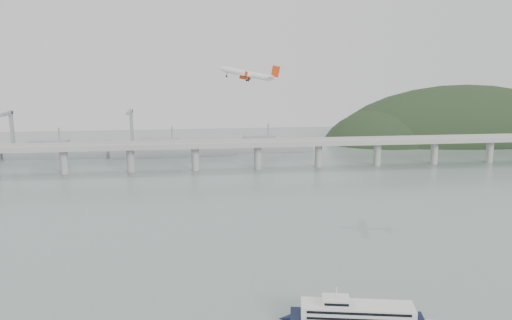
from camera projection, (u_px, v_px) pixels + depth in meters
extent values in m
plane|color=slate|center=(273.00, 271.00, 205.53)|extent=(900.00, 900.00, 0.00)
cube|color=#989895|center=(233.00, 145.00, 396.24)|extent=(800.00, 22.00, 2.20)
cube|color=#989895|center=(234.00, 144.00, 385.64)|extent=(800.00, 0.60, 1.80)
cube|color=#989895|center=(232.00, 140.00, 406.07)|extent=(800.00, 0.60, 1.80)
cylinder|color=#989895|center=(64.00, 162.00, 382.09)|extent=(6.00, 6.00, 21.00)
cylinder|color=#989895|center=(131.00, 160.00, 388.32)|extent=(6.00, 6.00, 21.00)
cylinder|color=#989895|center=(195.00, 158.00, 394.55)|extent=(6.00, 6.00, 21.00)
cylinder|color=#989895|center=(258.00, 157.00, 400.77)|extent=(6.00, 6.00, 21.00)
cylinder|color=#989895|center=(318.00, 155.00, 407.00)|extent=(6.00, 6.00, 21.00)
cylinder|color=#989895|center=(377.00, 154.00, 413.23)|extent=(6.00, 6.00, 21.00)
cylinder|color=#989895|center=(434.00, 153.00, 419.46)|extent=(6.00, 6.00, 21.00)
cylinder|color=#989895|center=(490.00, 151.00, 425.68)|extent=(6.00, 6.00, 21.00)
ellipsoid|color=black|center=(462.00, 154.00, 563.75)|extent=(320.00, 150.00, 156.00)
ellipsoid|color=black|center=(385.00, 152.00, 541.02)|extent=(140.00, 110.00, 96.00)
cube|color=gray|center=(61.00, 153.00, 448.78)|extent=(95.67, 20.15, 8.00)
cube|color=gray|center=(49.00, 144.00, 446.04)|extent=(33.90, 15.02, 8.00)
cylinder|color=gray|center=(59.00, 135.00, 445.67)|extent=(1.60, 1.60, 14.00)
cube|color=gray|center=(173.00, 151.00, 456.37)|extent=(110.55, 21.43, 8.00)
cube|color=gray|center=(160.00, 143.00, 453.44)|extent=(39.01, 16.73, 8.00)
cylinder|color=gray|center=(172.00, 134.00, 453.26)|extent=(1.60, 1.60, 14.00)
cube|color=gray|center=(268.00, 147.00, 477.31)|extent=(85.00, 13.60, 8.00)
cube|color=gray|center=(259.00, 139.00, 474.69)|extent=(29.75, 11.90, 8.00)
cylinder|color=gray|center=(268.00, 131.00, 474.20)|extent=(1.60, 1.60, 14.00)
cube|color=gray|center=(12.00, 132.00, 468.63)|extent=(3.00, 3.00, 40.00)
cube|color=gray|center=(7.00, 114.00, 455.40)|extent=(3.00, 28.00, 3.00)
cube|color=gray|center=(132.00, 130.00, 482.33)|extent=(3.00, 3.00, 40.00)
cube|color=gray|center=(130.00, 112.00, 469.10)|extent=(3.00, 28.00, 3.00)
cone|color=black|center=(285.00, 319.00, 164.14)|extent=(4.94, 4.27, 3.46)
cube|color=silver|center=(357.00, 311.00, 161.59)|extent=(37.31, 15.88, 4.32)
cube|color=black|center=(359.00, 314.00, 157.11)|extent=(32.19, 6.84, 0.86)
cube|color=black|center=(359.00, 320.00, 157.51)|extent=(32.19, 6.84, 0.86)
cube|color=black|center=(356.00, 301.00, 165.65)|extent=(32.19, 6.84, 0.86)
cube|color=black|center=(355.00, 307.00, 166.05)|extent=(32.19, 6.84, 0.86)
cube|color=silver|center=(336.00, 300.00, 161.49)|extent=(9.70, 7.69, 2.25)
cube|color=black|center=(337.00, 305.00, 158.48)|extent=(7.64, 1.69, 0.86)
cylinder|color=silver|center=(336.00, 293.00, 160.95)|extent=(0.51, 0.51, 3.46)
cylinder|color=white|center=(247.00, 74.00, 267.89)|extent=(24.96, 12.28, 7.96)
cone|color=white|center=(221.00, 69.00, 270.02)|extent=(5.07, 4.52, 3.91)
cone|color=white|center=(274.00, 78.00, 265.62)|extent=(5.73, 4.50, 4.08)
cube|color=white|center=(248.00, 76.00, 267.92)|extent=(13.63, 30.68, 2.74)
cube|color=white|center=(273.00, 77.00, 265.64)|extent=(6.04, 11.23, 1.32)
cube|color=red|center=(275.00, 72.00, 264.98)|extent=(5.04, 1.61, 6.55)
cylinder|color=red|center=(247.00, 78.00, 273.19)|extent=(4.60, 3.42, 2.78)
cylinder|color=black|center=(244.00, 77.00, 273.46)|extent=(1.33, 2.14, 2.11)
cube|color=white|center=(248.00, 76.00, 273.03)|extent=(2.39, 0.92, 1.50)
cylinder|color=red|center=(244.00, 77.00, 263.49)|extent=(4.60, 3.42, 2.78)
cylinder|color=black|center=(240.00, 77.00, 263.77)|extent=(1.33, 2.14, 2.11)
cube|color=white|center=(244.00, 76.00, 263.33)|extent=(2.39, 0.92, 1.50)
cylinder|color=black|center=(249.00, 79.00, 270.49)|extent=(0.82, 0.43, 2.21)
cylinder|color=black|center=(248.00, 81.00, 270.67)|extent=(1.23, 0.66, 1.18)
cylinder|color=black|center=(247.00, 79.00, 265.91)|extent=(0.82, 0.43, 2.21)
cylinder|color=black|center=(247.00, 80.00, 266.08)|extent=(1.23, 0.66, 1.18)
cylinder|color=black|center=(227.00, 74.00, 269.93)|extent=(0.82, 0.43, 2.21)
cylinder|color=black|center=(227.00, 76.00, 270.10)|extent=(1.23, 0.66, 1.18)
cube|color=red|center=(257.00, 75.00, 282.45)|extent=(1.83, 0.64, 2.41)
cube|color=red|center=(246.00, 74.00, 252.48)|extent=(1.83, 0.64, 2.41)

